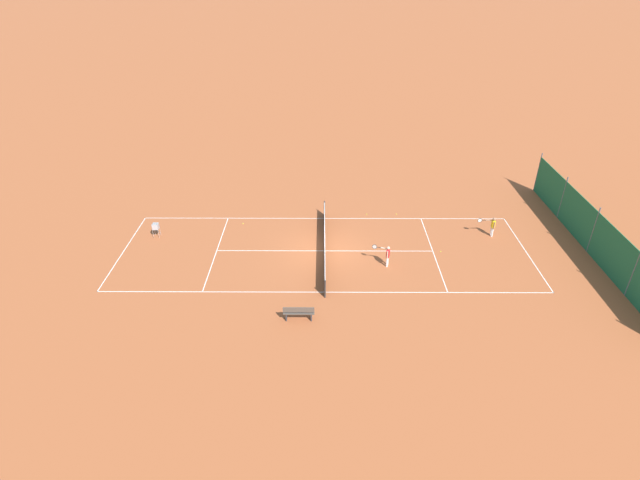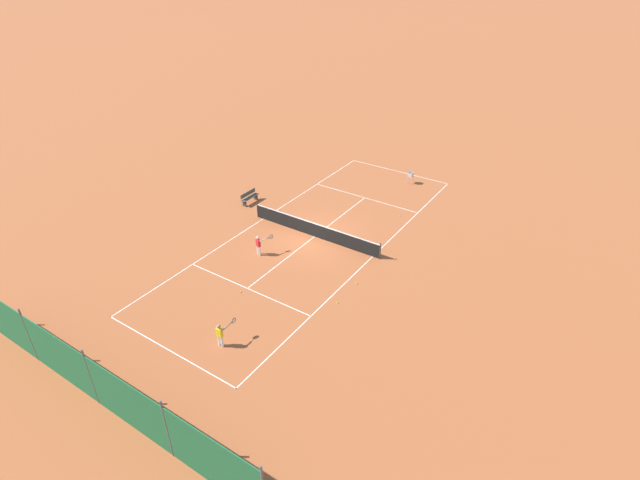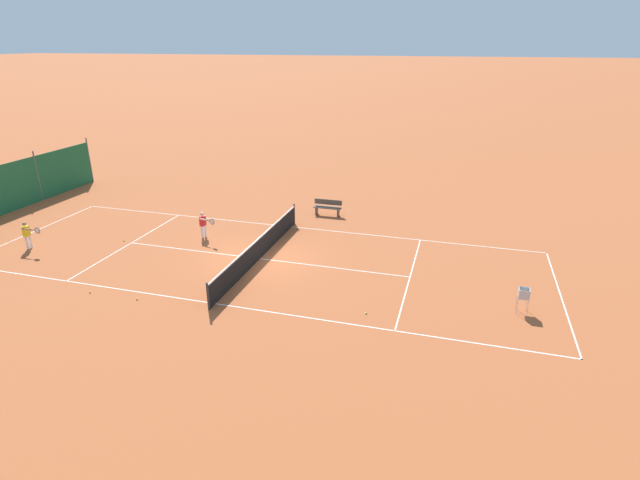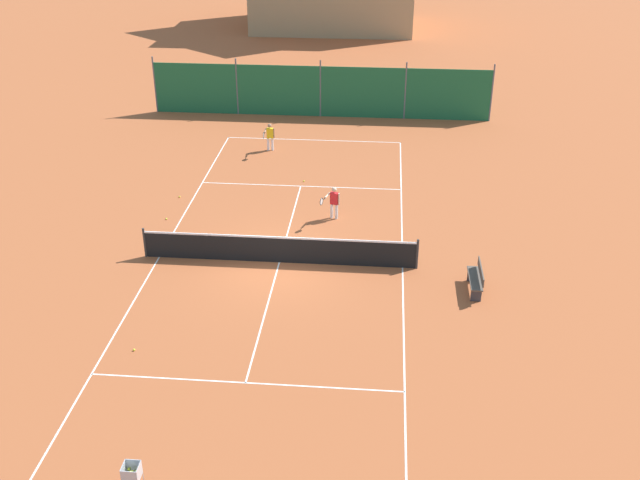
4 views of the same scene
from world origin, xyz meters
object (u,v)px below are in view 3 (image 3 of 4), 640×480
at_px(tennis_net, 259,248).
at_px(tennis_ball_near_corner, 366,313).
at_px(player_near_baseline, 27,233).
at_px(tennis_ball_alley_right, 137,299).
at_px(player_far_service, 203,223).
at_px(tennis_ball_by_net_right, 90,292).
at_px(ball_hopper, 523,295).
at_px(courtside_bench, 328,207).
at_px(tennis_ball_by_net_left, 124,241).

relative_size(tennis_net, tennis_ball_near_corner, 139.09).
xyz_separation_m(tennis_net, player_near_baseline, (-1.85, 10.34, 0.24)).
bearing_deg(tennis_ball_alley_right, player_far_service, 5.82).
bearing_deg(tennis_ball_alley_right, tennis_ball_by_net_right, 90.60).
relative_size(player_far_service, tennis_ball_alley_right, 19.08).
height_order(tennis_net, player_far_service, player_far_service).
distance_m(tennis_net, tennis_ball_alley_right, 5.46).
bearing_deg(ball_hopper, player_near_baseline, 90.55).
distance_m(player_far_service, courtside_bench, 6.74).
distance_m(tennis_ball_by_net_right, tennis_ball_alley_right, 2.00).
height_order(tennis_ball_alley_right, courtside_bench, courtside_bench).
relative_size(tennis_ball_near_corner, ball_hopper, 0.07).
height_order(tennis_net, player_near_baseline, player_near_baseline).
distance_m(player_near_baseline, tennis_ball_by_net_left, 4.05).
distance_m(tennis_ball_by_net_right, courtside_bench, 12.59).
height_order(player_far_service, courtside_bench, player_far_service).
xyz_separation_m(player_far_service, ball_hopper, (-3.21, -13.86, -0.08)).
xyz_separation_m(player_far_service, player_near_baseline, (-3.41, 6.86, 0.00)).
distance_m(tennis_ball_by_net_right, tennis_ball_near_corner, 10.23).
xyz_separation_m(tennis_ball_alley_right, courtside_bench, (10.98, -4.11, 0.42)).
bearing_deg(tennis_net, tennis_ball_alley_right, 148.51).
distance_m(tennis_ball_by_net_left, courtside_bench, 10.26).
distance_m(player_near_baseline, tennis_ball_alley_right, 8.03).
bearing_deg(tennis_ball_alley_right, player_near_baseline, 69.61).
bearing_deg(tennis_net, tennis_ball_by_net_left, 89.34).
bearing_deg(tennis_net, ball_hopper, -99.05).
height_order(player_far_service, tennis_ball_near_corner, player_far_service).
relative_size(player_near_baseline, tennis_ball_by_net_left, 19.16).
distance_m(tennis_ball_near_corner, ball_hopper, 5.39).
relative_size(tennis_ball_by_net_right, tennis_ball_near_corner, 1.00).
distance_m(tennis_ball_near_corner, courtside_bench, 10.46).
bearing_deg(tennis_ball_alley_right, ball_hopper, -77.30).
xyz_separation_m(tennis_ball_near_corner, courtside_bench, (9.65, 4.03, 0.42)).
distance_m(tennis_net, tennis_ball_near_corner, 6.26).
distance_m(tennis_ball_near_corner, tennis_ball_alley_right, 8.24).
bearing_deg(tennis_ball_by_net_right, tennis_net, -46.11).
distance_m(player_far_service, tennis_ball_by_net_left, 3.75).
xyz_separation_m(tennis_ball_by_net_left, ball_hopper, (-1.73, -17.24, 0.62)).
bearing_deg(player_near_baseline, tennis_ball_near_corner, -95.30).
bearing_deg(tennis_ball_by_net_right, player_far_service, -12.43).
bearing_deg(player_far_service, tennis_net, -114.15).
bearing_deg(ball_hopper, tennis_ball_by_net_left, 84.26).
xyz_separation_m(tennis_net, tennis_ball_by_net_left, (0.08, 6.85, -0.47)).
bearing_deg(player_near_baseline, courtside_bench, -54.76).
distance_m(player_far_service, tennis_ball_near_corner, 10.05).
bearing_deg(tennis_ball_by_net_left, tennis_net, -90.66).
bearing_deg(courtside_bench, player_near_baseline, 125.24).
height_order(player_far_service, tennis_ball_alley_right, player_far_service).
xyz_separation_m(tennis_ball_by_net_right, tennis_ball_by_net_left, (4.74, 2.01, 0.00)).
distance_m(player_far_service, tennis_ball_by_net_right, 6.40).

